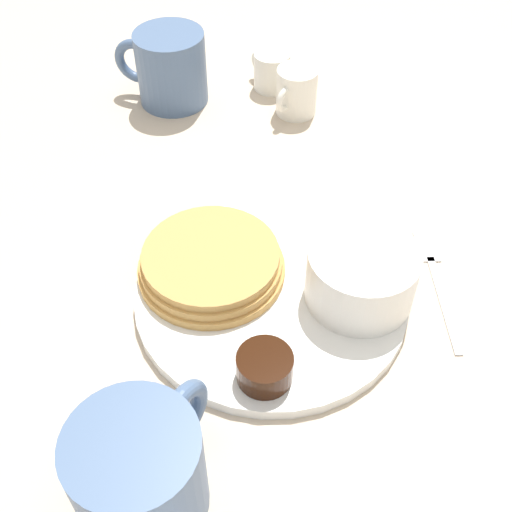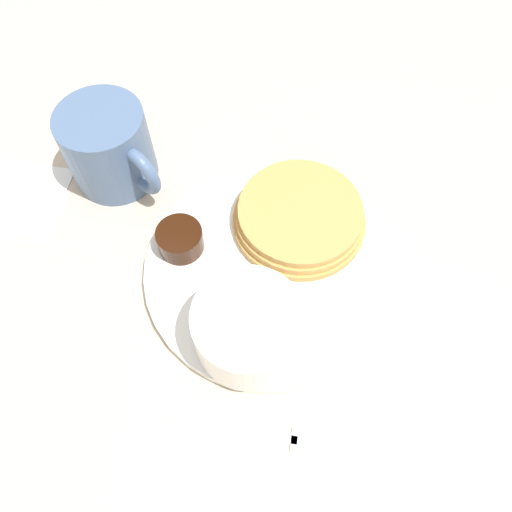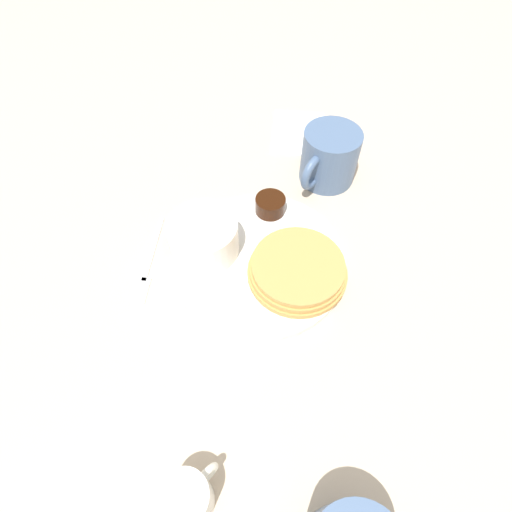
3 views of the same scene
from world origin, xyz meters
The scene contains 9 objects.
ground_plane centered at (0.00, 0.00, 0.00)m, with size 4.00×4.00×0.00m, color #C6B299.
plate centered at (0.00, 0.00, 0.01)m, with size 0.25×0.25×0.01m.
pancake_stack centered at (-0.02, -0.06, 0.03)m, with size 0.14×0.14×0.03m.
bowl centered at (0.00, 0.08, 0.04)m, with size 0.10×0.10×0.06m.
syrup_cup centered at (0.09, 0.00, 0.02)m, with size 0.05×0.05×0.03m.
butter_ramekin centered at (0.01, 0.09, 0.03)m, with size 0.04×0.04×0.04m.
coffee_mug centered at (0.19, -0.08, 0.04)m, with size 0.12×0.09×0.09m.
fork centered at (-0.04, 0.16, 0.00)m, with size 0.15×0.03×0.00m.
napkin centered at (0.31, -0.02, 0.00)m, with size 0.14×0.11×0.00m.
Camera 2 is at (-0.05, 0.23, 0.45)m, focal length 35.00 mm.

